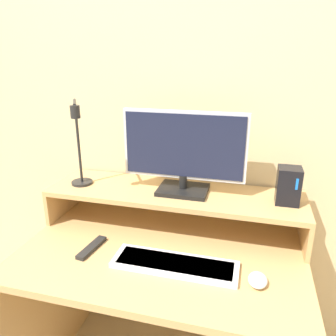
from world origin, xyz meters
The scene contains 9 objects.
wall_back centered at (0.00, 0.75, 1.25)m, with size 6.00×0.05×2.50m.
desk centered at (0.00, 0.36, 0.51)m, with size 1.13×0.72×0.72m.
monitor_shelf centered at (0.00, 0.56, 0.87)m, with size 1.13×0.32×0.17m.
monitor centered at (0.04, 0.57, 1.08)m, with size 0.53×0.17×0.36m.
desk_lamp centered at (-0.42, 0.49, 1.07)m, with size 0.15×0.21×0.40m.
router_dock centered at (0.47, 0.56, 0.97)m, with size 0.09×0.09×0.15m.
keyboard centered at (0.08, 0.26, 0.73)m, with size 0.47×0.14×0.02m.
mouse centered at (0.38, 0.24, 0.74)m, with size 0.07×0.09×0.03m.
remote_control centered at (-0.27, 0.28, 0.73)m, with size 0.06×0.17×0.02m.
Camera 1 is at (0.32, -0.74, 1.47)m, focal length 35.00 mm.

